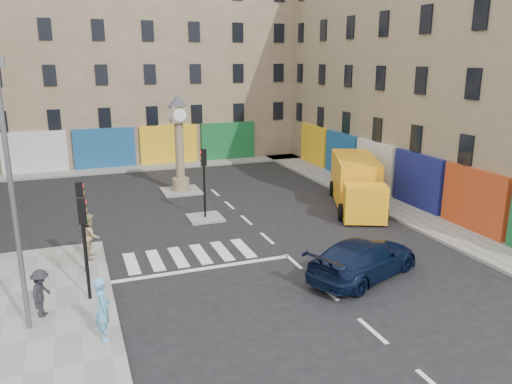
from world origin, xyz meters
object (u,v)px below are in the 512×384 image
lamp_post (11,185)px  pedestrian_blue (103,308)px  traffic_light_left_near (84,233)px  pedestrian_dark (41,293)px  clock_pillar (179,138)px  pedestrian_tan (91,236)px  traffic_light_left_far (81,213)px  traffic_light_island (204,172)px  yellow_van (356,183)px  navy_sedan (364,258)px

lamp_post → pedestrian_blue: (2.20, -1.46, -3.65)m
traffic_light_left_near → pedestrian_dark: size_ratio=2.27×
clock_pillar → pedestrian_tan: clock_pillar is taller
traffic_light_left_far → pedestrian_blue: 5.47m
traffic_light_island → pedestrian_dark: (-7.79, -8.54, -1.63)m
pedestrian_dark → traffic_light_left_far: bearing=-5.1°
traffic_light_island → pedestrian_dark: bearing=-132.4°
pedestrian_blue → pedestrian_tan: (0.00, 6.83, -0.03)m
traffic_light_left_far → yellow_van: size_ratio=0.47×
traffic_light_left_far → clock_pillar: (6.30, 11.40, 0.93)m
yellow_van → pedestrian_blue: size_ratio=3.94×
traffic_light_left_near → pedestrian_tan: size_ratio=1.91×
navy_sedan → traffic_light_island: bearing=0.3°
pedestrian_tan → yellow_van: bearing=-71.5°
clock_pillar → navy_sedan: size_ratio=1.14×
traffic_light_left_far → pedestrian_tan: 2.20m
traffic_light_left_far → navy_sedan: size_ratio=0.69×
clock_pillar → traffic_light_island: bearing=-90.0°
lamp_post → navy_sedan: 12.79m
pedestrian_blue → pedestrian_dark: (-1.79, 2.12, -0.18)m
traffic_light_left_far → traffic_light_island: size_ratio=1.00×
traffic_light_left_near → traffic_light_left_far: (0.00, 2.40, 0.00)m
navy_sedan → pedestrian_dark: size_ratio=3.28×
pedestrian_blue → yellow_van: bearing=-56.9°
clock_pillar → traffic_light_left_far: bearing=-118.9°
lamp_post → pedestrian_dark: lamp_post is taller
lamp_post → yellow_van: bearing=26.6°
traffic_light_left_far → lamp_post: bearing=-116.6°
traffic_light_left_far → navy_sedan: (10.24, -3.95, -1.85)m
yellow_van → pedestrian_tan: bearing=-144.0°
navy_sedan → traffic_light_left_near: bearing=58.8°
pedestrian_tan → lamp_post: bearing=164.0°
traffic_light_left_far → yellow_van: traffic_light_left_far is taller
traffic_light_island → pedestrian_tan: (-6.00, -3.83, -1.47)m
traffic_light_left_far → lamp_post: 4.77m
clock_pillar → pedestrian_dark: 16.70m
traffic_light_left_far → yellow_van: 16.06m
clock_pillar → pedestrian_dark: size_ratio=3.75×
pedestrian_dark → yellow_van: bearing=-44.3°
pedestrian_blue → clock_pillar: bearing=-20.6°
traffic_light_left_far → pedestrian_dark: (-1.49, -3.14, -1.66)m
traffic_light_left_near → yellow_van: traffic_light_left_near is taller
yellow_van → pedestrian_blue: 18.04m
navy_sedan → pedestrian_dark: 11.77m
yellow_van → pedestrian_dark: bearing=-130.8°
pedestrian_tan → pedestrian_blue: bearing=-173.7°
traffic_light_left_near → pedestrian_dark: traffic_light_left_near is taller
traffic_light_left_far → clock_pillar: size_ratio=0.61×
pedestrian_tan → traffic_light_island: bearing=-51.2°
traffic_light_left_near → navy_sedan: bearing=-8.6°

